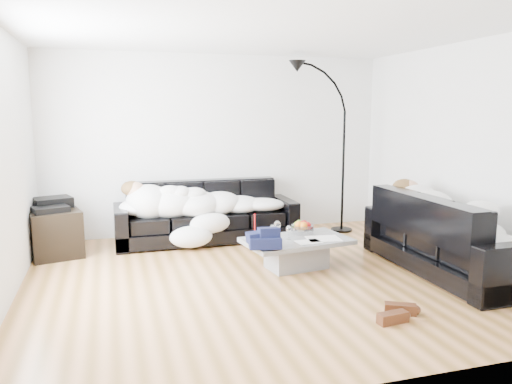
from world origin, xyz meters
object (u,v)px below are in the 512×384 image
object	(u,v)px
candle_right	(255,225)
floor_lamp	(343,159)
av_cabinet	(54,231)
fruit_bowl	(303,227)
coffee_table	(297,253)
wine_glass_c	(289,232)
sofa_back	(206,212)
stereo	(52,204)
wine_glass_b	(273,233)
sofa_right	(449,233)
candle_left	(255,228)
wine_glass_a	(277,229)
sleeper_back	(207,197)
shoes	(397,313)
sleeper_right	(450,215)

from	to	relation	value
candle_right	floor_lamp	size ratio (longest dim) A/B	0.12
candle_right	floor_lamp	world-z (taller)	floor_lamp
av_cabinet	fruit_bowl	bearing A→B (deg)	-36.45
coffee_table	wine_glass_c	world-z (taller)	wine_glass_c
candle_right	sofa_back	bearing A→B (deg)	105.31
candle_right	stereo	size ratio (longest dim) A/B	0.58
wine_glass_b	wine_glass_c	bearing A→B (deg)	-0.96
sofa_right	candle_left	distance (m)	2.19
coffee_table	wine_glass_a	bearing A→B (deg)	141.44
sleeper_back	wine_glass_a	bearing A→B (deg)	-66.90
stereo	candle_left	bearing A→B (deg)	-46.70
sofa_right	stereo	bearing A→B (deg)	65.09
wine_glass_c	candle_left	distance (m)	0.40
coffee_table	floor_lamp	world-z (taller)	floor_lamp
coffee_table	floor_lamp	bearing A→B (deg)	48.91
coffee_table	av_cabinet	bearing A→B (deg)	152.54
coffee_table	stereo	distance (m)	3.11
sofa_back	shoes	bearing A→B (deg)	-70.92
fruit_bowl	wine_glass_a	bearing A→B (deg)	-168.81
wine_glass_a	stereo	xyz separation A→B (m)	(-2.55, 1.27, 0.20)
wine_glass_a	av_cabinet	bearing A→B (deg)	153.45
sofa_right	wine_glass_c	xyz separation A→B (m)	(-1.69, 0.60, -0.01)
sofa_right	shoes	distance (m)	1.66
sofa_right	sleeper_back	bearing A→B (deg)	48.60
sofa_back	coffee_table	distance (m)	1.72
wine_glass_b	sleeper_back	bearing A→B (deg)	107.65
sofa_back	wine_glass_a	world-z (taller)	sofa_back
sofa_back	coffee_table	xyz separation A→B (m)	(0.75, -1.53, -0.23)
wine_glass_b	floor_lamp	distance (m)	2.28
av_cabinet	sleeper_back	bearing A→B (deg)	-12.02
fruit_bowl	sofa_back	bearing A→B (deg)	124.68
fruit_bowl	candle_left	world-z (taller)	candle_left
sleeper_right	candle_right	size ratio (longest dim) A/B	7.29
sleeper_back	floor_lamp	bearing A→B (deg)	0.59
fruit_bowl	stereo	world-z (taller)	stereo
av_cabinet	floor_lamp	size ratio (longest dim) A/B	0.39
fruit_bowl	candle_right	size ratio (longest dim) A/B	1.06
wine_glass_b	shoes	xyz separation A→B (m)	(0.61, -1.59, -0.38)
av_cabinet	sofa_back	bearing A→B (deg)	-10.57
av_cabinet	stereo	size ratio (longest dim) A/B	1.92
sofa_right	wine_glass_c	size ratio (longest dim) A/B	13.89
wine_glass_c	candle_left	world-z (taller)	candle_left
stereo	wine_glass_b	bearing A→B (deg)	-49.03
sofa_back	av_cabinet	xyz separation A→B (m)	(-1.98, -0.11, -0.12)
wine_glass_b	wine_glass_a	bearing A→B (deg)	53.33
shoes	wine_glass_c	bearing A→B (deg)	110.25
wine_glass_a	wine_glass_b	size ratio (longest dim) A/B	1.05
wine_glass_c	shoes	world-z (taller)	wine_glass_c
sofa_back	candle_left	size ratio (longest dim) A/B	11.67
sofa_right	shoes	world-z (taller)	sofa_right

